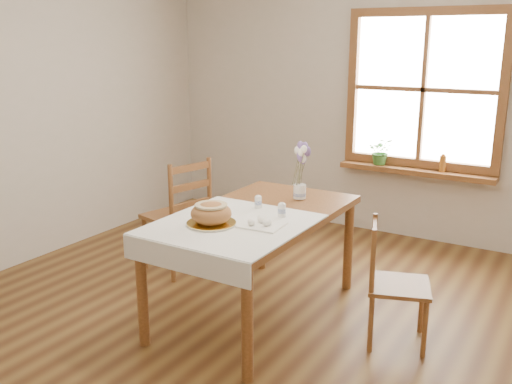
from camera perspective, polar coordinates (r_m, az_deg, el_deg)
ground at (r=3.96m, az=-2.31°, el=-13.67°), size 5.00×5.00×0.00m
room_walls at (r=3.48m, az=-2.61°, el=11.82°), size 4.60×5.10×2.65m
window at (r=5.56m, az=16.43°, el=9.80°), size 1.46×0.08×1.46m
window_sill at (r=5.61m, az=15.67°, el=2.02°), size 1.46×0.20×0.05m
dining_table at (r=3.93m, az=0.00°, el=-3.31°), size 0.90×1.60×0.75m
table_linen at (r=3.65m, az=-2.47°, el=-3.26°), size 0.91×0.99×0.01m
chair_left at (r=4.81m, az=-7.97°, el=-2.22°), size 0.57×0.56×0.97m
chair_right at (r=3.76m, az=14.12°, el=-8.89°), size 0.50×0.49×0.81m
bread_plate at (r=3.64m, az=-4.49°, el=-3.16°), size 0.33×0.33×0.02m
bread_loaf at (r=3.61m, az=-4.51°, el=-1.96°), size 0.26×0.26×0.14m
egg_napkin at (r=3.60m, az=0.59°, el=-3.32°), size 0.28×0.24×0.01m
eggs at (r=3.59m, az=0.59°, el=-2.89°), size 0.22×0.20×0.04m
salt_shaker at (r=3.97m, az=0.22°, el=-0.94°), size 0.06×0.06×0.09m
pepper_shaker at (r=3.78m, az=2.59°, el=-1.76°), size 0.06×0.06×0.10m
flower_vase at (r=4.23m, az=4.38°, el=-0.06°), size 0.11×0.11×0.10m
lavender_bouquet at (r=4.18m, az=4.43°, el=2.68°), size 0.17×0.17×0.31m
potted_plant at (r=5.68m, az=12.38°, el=3.70°), size 0.31×0.33×0.20m
amber_bottle at (r=5.53m, az=18.17°, el=2.80°), size 0.08×0.08×0.17m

